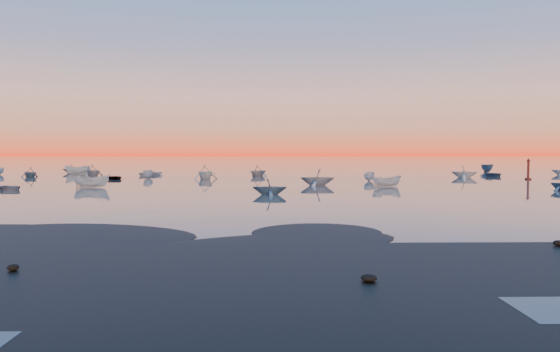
{
  "coord_description": "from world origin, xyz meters",
  "views": [
    {
      "loc": [
        -2.11,
        -26.64,
        4.06
      ],
      "look_at": [
        -0.97,
        28.0,
        1.58
      ],
      "focal_mm": 35.0,
      "sensor_mm": 36.0,
      "label": 1
    }
  ],
  "objects": [
    {
      "name": "moored_fleet",
      "position": [
        0.0,
        53.0,
        0.0
      ],
      "size": [
        124.0,
        58.0,
        1.2
      ],
      "primitive_type": null,
      "color": "silver",
      "rests_on": "ground"
    },
    {
      "name": "boat_near_center",
      "position": [
        11.45,
        35.52,
        0.0
      ],
      "size": [
        2.46,
        3.93,
        1.26
      ],
      "primitive_type": "imported",
      "rotation": [
        0.0,
        0.0,
        1.84
      ],
      "color": "silver",
      "rests_on": "ground"
    },
    {
      "name": "channel_marker",
      "position": [
        35.39,
        51.2,
        1.27
      ],
      "size": [
        0.9,
        0.9,
        3.21
      ],
      "color": "#44130E",
      "rests_on": "ground"
    },
    {
      "name": "ground",
      "position": [
        0.0,
        100.0,
        0.0
      ],
      "size": [
        600.0,
        600.0,
        0.0
      ],
      "primitive_type": "plane",
      "color": "#675D56",
      "rests_on": "ground"
    },
    {
      "name": "mud_lobes",
      "position": [
        0.0,
        -1.0,
        0.01
      ],
      "size": [
        140.0,
        6.0,
        0.07
      ],
      "primitive_type": null,
      "color": "black",
      "rests_on": "ground"
    },
    {
      "name": "boat_near_left",
      "position": [
        -29.36,
        31.14,
        0.0
      ],
      "size": [
        3.68,
        3.89,
        0.95
      ],
      "primitive_type": "imported",
      "rotation": [
        0.0,
        0.0,
        0.85
      ],
      "color": "slate",
      "rests_on": "ground"
    }
  ]
}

